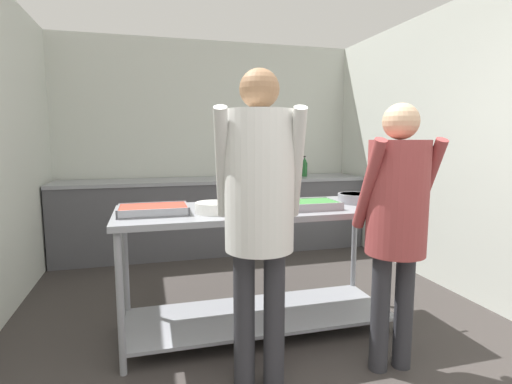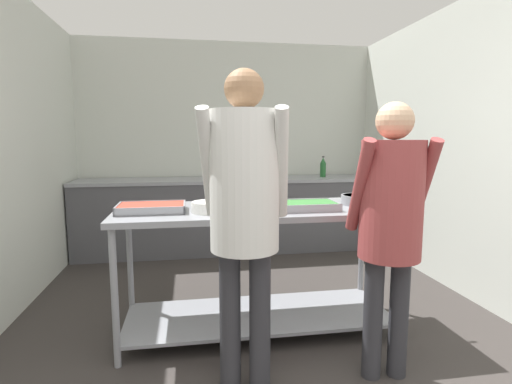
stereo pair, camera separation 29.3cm
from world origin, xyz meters
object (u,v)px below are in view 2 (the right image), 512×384
(plate_stack, at_px, (210,207))
(guest_serving_left, at_px, (391,213))
(broccoli_bowl, at_px, (248,207))
(serving_tray_vegetables, at_px, (301,206))
(water_bottle, at_px, (323,167))
(serving_tray_roast, at_px, (152,208))
(guest_serving_right, at_px, (244,198))
(sauce_pan, at_px, (359,199))

(plate_stack, relative_size, guest_serving_left, 0.16)
(broccoli_bowl, height_order, serving_tray_vegetables, broccoli_bowl)
(plate_stack, bearing_deg, guest_serving_left, -29.73)
(plate_stack, xyz_separation_m, water_bottle, (1.58, 2.28, 0.08))
(serving_tray_roast, relative_size, guest_serving_left, 0.28)
(guest_serving_left, height_order, guest_serving_right, guest_serving_right)
(serving_tray_vegetables, relative_size, sauce_pan, 1.25)
(water_bottle, bearing_deg, sauce_pan, -102.05)
(water_bottle, bearing_deg, serving_tray_vegetables, -112.43)
(serving_tray_vegetables, bearing_deg, plate_stack, 179.59)
(plate_stack, relative_size, water_bottle, 0.94)
(serving_tray_roast, distance_m, guest_serving_left, 1.53)
(serving_tray_vegetables, xyz_separation_m, sauce_pan, (0.48, 0.13, 0.01))
(plate_stack, bearing_deg, broccoli_bowl, -12.10)
(serving_tray_roast, bearing_deg, guest_serving_left, -25.16)
(plate_stack, relative_size, sauce_pan, 0.63)
(broccoli_bowl, relative_size, guest_serving_right, 0.11)
(guest_serving_left, xyz_separation_m, guest_serving_right, (-0.84, 0.02, 0.10))
(broccoli_bowl, distance_m, serving_tray_vegetables, 0.38)
(serving_tray_roast, xyz_separation_m, serving_tray_vegetables, (1.02, -0.08, -0.00))
(broccoli_bowl, height_order, sauce_pan, broccoli_bowl)
(guest_serving_right, bearing_deg, plate_stack, 106.29)
(serving_tray_vegetables, bearing_deg, sauce_pan, 15.47)
(guest_serving_left, relative_size, water_bottle, 6.06)
(plate_stack, height_order, sauce_pan, same)
(broccoli_bowl, bearing_deg, plate_stack, 167.90)
(plate_stack, distance_m, broccoli_bowl, 0.26)
(water_bottle, bearing_deg, broccoli_bowl, -119.48)
(serving_tray_vegetables, relative_size, water_bottle, 1.86)
(plate_stack, bearing_deg, serving_tray_roast, 168.30)
(serving_tray_roast, distance_m, guest_serving_right, 0.85)
(serving_tray_vegetables, height_order, sauce_pan, sauce_pan)
(serving_tray_roast, relative_size, guest_serving_right, 0.25)
(serving_tray_vegetables, relative_size, guest_serving_left, 0.31)
(plate_stack, height_order, water_bottle, water_bottle)
(guest_serving_right, distance_m, water_bottle, 3.17)
(serving_tray_vegetables, bearing_deg, serving_tray_roast, 175.27)
(plate_stack, xyz_separation_m, serving_tray_vegetables, (0.63, -0.00, -0.01))
(serving_tray_roast, bearing_deg, sauce_pan, 1.89)
(serving_tray_roast, bearing_deg, water_bottle, 48.30)
(guest_serving_left, bearing_deg, sauce_pan, 80.43)
(serving_tray_roast, height_order, plate_stack, plate_stack)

